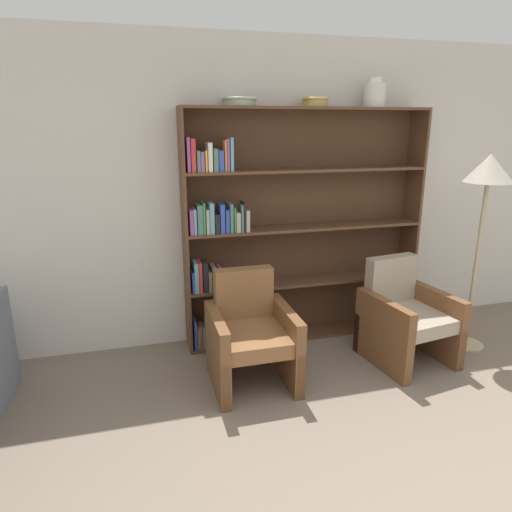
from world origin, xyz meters
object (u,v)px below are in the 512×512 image
at_px(armchair_cushioned, 405,317).
at_px(bowl_brass, 315,101).
at_px(floor_lamp, 488,181).
at_px(armchair_leather, 251,335).
at_px(bowl_terracotta, 239,101).
at_px(vase_tall, 375,95).
at_px(bookshelf, 286,229).

bearing_deg(armchair_cushioned, bowl_brass, -55.29).
xyz_separation_m(bowl_brass, floor_lamp, (1.35, -0.62, -0.66)).
distance_m(bowl_brass, armchair_leather, 2.06).
bearing_deg(armchair_leather, floor_lamp, -178.61).
distance_m(bowl_brass, floor_lamp, 1.62).
bearing_deg(armchair_cushioned, armchair_leather, -8.66).
bearing_deg(bowl_terracotta, armchair_leather, -96.98).
distance_m(bowl_terracotta, armchair_cushioned, 2.32).
bearing_deg(armchair_leather, bowl_brass, -138.23).
bearing_deg(vase_tall, bookshelf, 177.97).
bearing_deg(bowl_brass, armchair_cushioned, -46.65).
height_order(bookshelf, armchair_leather, bookshelf).
relative_size(bookshelf, armchair_leather, 2.56).
xyz_separation_m(vase_tall, armchair_leather, (-1.32, -0.67, -1.86)).
bearing_deg(bowl_terracotta, floor_lamp, -17.11).
relative_size(vase_tall, armchair_leather, 0.29).
bearing_deg(bowl_terracotta, armchair_cushioned, -27.29).
distance_m(bowl_terracotta, bowl_brass, 0.67).
bearing_deg(bookshelf, floor_lamp, -22.36).
distance_m(bookshelf, vase_tall, 1.43).
distance_m(bowl_terracotta, vase_tall, 1.24).
distance_m(bowl_terracotta, floor_lamp, 2.21).
xyz_separation_m(bowl_terracotta, armchair_cushioned, (1.31, -0.67, -1.79)).
xyz_separation_m(bookshelf, floor_lamp, (1.58, -0.65, 0.46)).
distance_m(bowl_terracotta, armchair_leather, 1.92).
bearing_deg(floor_lamp, armchair_cushioned, -175.69).
bearing_deg(bowl_brass, vase_tall, 0.00).
xyz_separation_m(bowl_terracotta, bowl_brass, (0.67, 0.00, 0.01)).
bearing_deg(floor_lamp, vase_tall, 141.46).
height_order(bowl_terracotta, vase_tall, vase_tall).
height_order(bowl_brass, vase_tall, vase_tall).
bearing_deg(armchair_cushioned, floor_lamp, 175.68).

